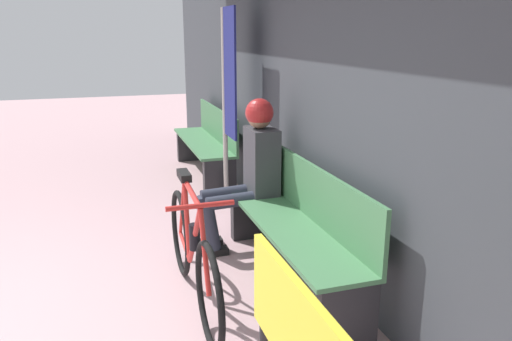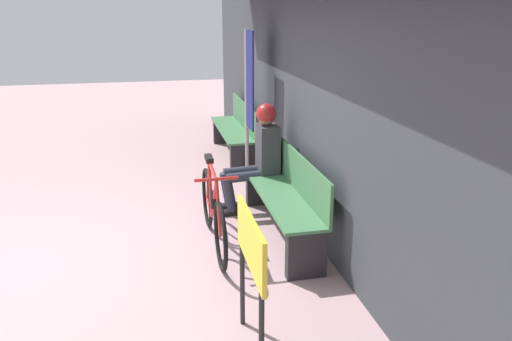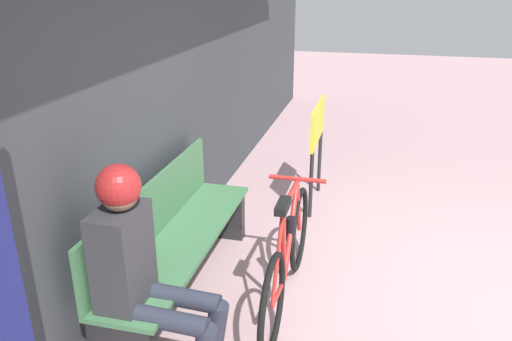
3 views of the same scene
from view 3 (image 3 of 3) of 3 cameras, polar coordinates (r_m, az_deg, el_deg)
The scene contains 6 objects.
ground_plane at distance 3.75m, azimuth 25.53°, elevation -15.49°, with size 24.00×24.00×0.00m, color #C69EA3.
storefront_wall at distance 3.38m, azimuth -14.03°, elevation 12.99°, with size 12.00×0.56×3.20m.
park_bench_near at distance 3.49m, azimuth -9.14°, elevation -8.10°, with size 1.87×0.42×0.86m.
bicycle at distance 3.40m, azimuth 3.64°, elevation -9.88°, with size 1.62×0.40×0.87m.
person_seated at distance 2.73m, azimuth -12.99°, elevation -10.12°, with size 0.34×0.66×1.26m.
signboard at distance 4.76m, azimuth 7.04°, elevation 4.48°, with size 0.78×0.04×1.01m.
Camera 3 is at (-2.96, 0.87, 2.13)m, focal length 35.00 mm.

